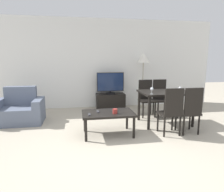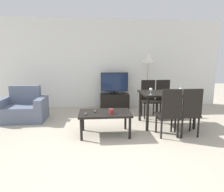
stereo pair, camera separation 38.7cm
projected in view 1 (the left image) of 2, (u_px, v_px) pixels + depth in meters
ground_plane at (120, 158)px, 3.05m from camera, size 18.00×18.00×0.00m
wall_back at (97, 64)px, 6.16m from camera, size 7.51×0.06×2.70m
armchair at (19, 111)px, 4.74m from camera, size 1.09×0.76×0.84m
tv_stand at (110, 101)px, 6.15m from camera, size 0.86×0.44×0.45m
tv at (110, 83)px, 6.04m from camera, size 0.82×0.29×0.65m
coffee_table at (108, 115)px, 3.94m from camera, size 1.02×0.65×0.46m
dining_table at (165, 96)px, 4.60m from camera, size 1.15×0.82×0.76m
dining_chair_near at (171, 110)px, 3.89m from camera, size 0.40×0.40×0.95m
dining_chair_far at (161, 96)px, 5.36m from camera, size 0.40×0.40×0.95m
dining_chair_near_right at (190, 109)px, 3.96m from camera, size 0.40×0.40×0.95m
dining_chair_far_left at (146, 96)px, 5.30m from camera, size 0.40×0.40×0.95m
floor_lamp at (143, 60)px, 6.03m from camera, size 0.38×0.38×1.68m
remote_primary at (98, 112)px, 3.95m from camera, size 0.04×0.15×0.02m
remote_secondary at (89, 114)px, 3.74m from camera, size 0.04×0.15×0.02m
cup_white_near at (115, 111)px, 3.83m from camera, size 0.09×0.09×0.09m
wine_glass_left at (152, 89)px, 4.22m from camera, size 0.07×0.07×0.15m
wine_glass_center at (180, 89)px, 4.30m from camera, size 0.07×0.07×0.15m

